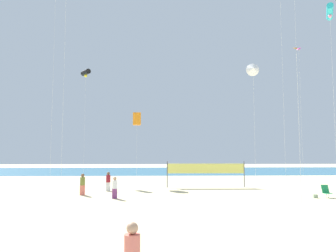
{
  "coord_description": "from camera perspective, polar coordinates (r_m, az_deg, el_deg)",
  "views": [
    {
      "loc": [
        -2.55,
        -16.43,
        3.38
      ],
      "look_at": [
        -1.88,
        6.03,
        5.2
      ],
      "focal_mm": 32.61,
      "sensor_mm": 36.0,
      "label": 1
    }
  ],
  "objects": [
    {
      "name": "folding_beach_chair",
      "position": [
        25.28,
        27.46,
        -10.73
      ],
      "size": [
        0.52,
        0.65,
        0.89
      ],
      "rotation": [
        0.0,
        0.0,
        -0.1
      ],
      "color": "#1E8C4C",
      "rests_on": "ground"
    },
    {
      "name": "kite_orange_diamond",
      "position": [
        37.96,
        22.96,
        12.89
      ],
      "size": [
        0.88,
        0.88,
        15.02
      ],
      "color": "silver",
      "rests_on": "ground"
    },
    {
      "name": "beachgoer_white_shirt",
      "position": [
        22.35,
        -9.93,
        -11.14
      ],
      "size": [
        0.35,
        0.35,
        1.52
      ],
      "rotation": [
        0.0,
        0.0,
        3.28
      ],
      "color": "#7A3872",
      "rests_on": "ground"
    },
    {
      "name": "beach_handbag",
      "position": [
        24.78,
        25.83,
        -11.72
      ],
      "size": [
        0.31,
        0.15,
        0.25
      ],
      "primitive_type": "cube",
      "color": "#99B28C",
      "rests_on": "ground"
    },
    {
      "name": "beachgoer_olive_shirt",
      "position": [
        24.6,
        -15.69,
        -10.31
      ],
      "size": [
        0.37,
        0.37,
        1.62
      ],
      "rotation": [
        0.0,
        0.0,
        4.45
      ],
      "color": "#EA7260",
      "rests_on": "ground"
    },
    {
      "name": "kite_orange_box",
      "position": [
        30.8,
        -5.82,
        1.32
      ],
      "size": [
        0.8,
        0.8,
        7.17
      ],
      "color": "silver",
      "rests_on": "ground"
    },
    {
      "name": "kite_cyan_tube",
      "position": [
        26.79,
        28.0,
        18.26
      ],
      "size": [
        1.47,
        2.17,
        13.82
      ],
      "color": "silver",
      "rests_on": "ground"
    },
    {
      "name": "ground_plane",
      "position": [
        16.97,
        7.24,
        -16.08
      ],
      "size": [
        120.0,
        120.0,
        0.0
      ],
      "primitive_type": "plane",
      "color": "beige"
    },
    {
      "name": "beachgoer_maroon_shirt",
      "position": [
        26.51,
        -11.11,
        -10.01
      ],
      "size": [
        0.36,
        0.36,
        1.59
      ],
      "rotation": [
        0.0,
        0.0,
        0.02
      ],
      "color": "white",
      "rests_on": "ground"
    },
    {
      "name": "kite_black_tube",
      "position": [
        37.78,
        -15.13,
        9.58
      ],
      "size": [
        1.4,
        1.58,
        12.89
      ],
      "color": "silver",
      "rests_on": "ground"
    },
    {
      "name": "volleyball_net",
      "position": [
        28.7,
        7.08,
        -8.09
      ],
      "size": [
        7.22,
        0.12,
        2.4
      ],
      "color": "#4C4C51",
      "rests_on": "ground"
    },
    {
      "name": "ocean_band",
      "position": [
        51.42,
        1.14,
        -8.38
      ],
      "size": [
        120.0,
        20.0,
        0.01
      ],
      "primitive_type": "cube",
      "color": "teal",
      "rests_on": "ground"
    },
    {
      "name": "kite_magenta_diamond",
      "position": [
        34.94,
        23.27,
        12.06
      ],
      "size": [
        0.56,
        0.56,
        14.06
      ],
      "color": "silver",
      "rests_on": "ground"
    },
    {
      "name": "kite_white_delta",
      "position": [
        23.45,
        15.63,
        10.2
      ],
      "size": [
        0.98,
        0.58,
        9.79
      ],
      "color": "silver",
      "rests_on": "ground"
    }
  ]
}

